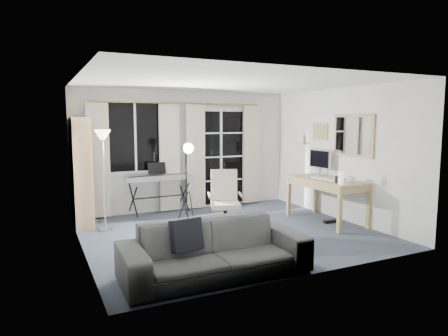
# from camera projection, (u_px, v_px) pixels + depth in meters

# --- Properties ---
(floor) EXTENTS (4.50, 4.00, 0.02)m
(floor) POSITION_uv_depth(u_px,v_px,m) (230.00, 233.00, 6.47)
(floor) COLOR #363D4E
(floor) RESTS_ON ground
(window) EXTENTS (1.20, 0.08, 1.40)m
(window) POSITION_uv_depth(u_px,v_px,m) (135.00, 137.00, 7.62)
(window) COLOR white
(window) RESTS_ON floor
(french_door) EXTENTS (1.32, 0.09, 2.11)m
(french_door) POSITION_uv_depth(u_px,v_px,m) (220.00, 158.00, 8.44)
(french_door) COLOR white
(french_door) RESTS_ON floor
(curtains) EXTENTS (3.60, 0.07, 2.13)m
(curtains) POSITION_uv_depth(u_px,v_px,m) (182.00, 157.00, 7.97)
(curtains) COLOR gold
(curtains) RESTS_ON floor
(bookshelf) EXTENTS (0.32, 0.87, 1.87)m
(bookshelf) POSITION_uv_depth(u_px,v_px,m) (79.00, 175.00, 6.81)
(bookshelf) COLOR tan
(bookshelf) RESTS_ON floor
(torchiere_lamp) EXTENTS (0.33, 0.33, 1.66)m
(torchiere_lamp) POSITION_uv_depth(u_px,v_px,m) (103.00, 150.00, 6.47)
(torchiere_lamp) COLOR #B2B2B7
(torchiere_lamp) RESTS_ON floor
(keyboard_piano) EXTENTS (1.31, 0.65, 0.94)m
(keyboard_piano) POSITION_uv_depth(u_px,v_px,m) (159.00, 178.00, 7.62)
(keyboard_piano) COLOR black
(keyboard_piano) RESTS_ON floor
(studio_light) EXTENTS (0.26, 0.29, 1.47)m
(studio_light) POSITION_uv_depth(u_px,v_px,m) (187.00, 157.00, 6.89)
(studio_light) COLOR black
(studio_light) RESTS_ON floor
(office_chair) EXTENTS (0.71, 0.72, 1.03)m
(office_chair) POSITION_uv_depth(u_px,v_px,m) (225.00, 196.00, 6.42)
(office_chair) COLOR black
(office_chair) RESTS_ON floor
(desk) EXTENTS (0.76, 1.47, 0.78)m
(desk) POSITION_uv_depth(u_px,v_px,m) (327.00, 184.00, 7.11)
(desk) COLOR tan
(desk) RESTS_ON floor
(monitor) EXTENTS (0.19, 0.56, 0.49)m
(monitor) POSITION_uv_depth(u_px,v_px,m) (320.00, 160.00, 7.55)
(monitor) COLOR silver
(monitor) RESTS_ON desk
(desk_clutter) EXTENTS (0.45, 0.89, 0.99)m
(desk_clutter) POSITION_uv_depth(u_px,v_px,m) (333.00, 191.00, 6.88)
(desk_clutter) COLOR white
(desk_clutter) RESTS_ON desk
(mug) EXTENTS (0.13, 0.10, 0.13)m
(mug) POSITION_uv_depth(u_px,v_px,m) (351.00, 179.00, 6.68)
(mug) COLOR silver
(mug) RESTS_ON desk
(wall_mirror) EXTENTS (0.04, 0.94, 0.74)m
(wall_mirror) POSITION_uv_depth(u_px,v_px,m) (353.00, 136.00, 6.93)
(wall_mirror) COLOR tan
(wall_mirror) RESTS_ON floor
(framed_print) EXTENTS (0.03, 0.42, 0.32)m
(framed_print) POSITION_uv_depth(u_px,v_px,m) (320.00, 131.00, 7.73)
(framed_print) COLOR tan
(framed_print) RESTS_ON floor
(wall_shelf) EXTENTS (0.16, 0.30, 0.18)m
(wall_shelf) POSITION_uv_depth(u_px,v_px,m) (302.00, 140.00, 8.17)
(wall_shelf) COLOR tan
(wall_shelf) RESTS_ON floor
(sofa) EXTENTS (2.19, 0.69, 0.85)m
(sofa) POSITION_uv_depth(u_px,v_px,m) (215.00, 240.00, 4.63)
(sofa) COLOR #2F2F32
(sofa) RESTS_ON floor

